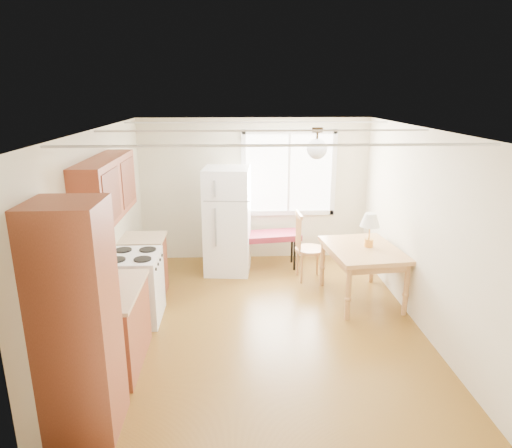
{
  "coord_description": "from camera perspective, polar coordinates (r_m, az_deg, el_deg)",
  "views": [
    {
      "loc": [
        -0.35,
        -5.39,
        2.93
      ],
      "look_at": [
        -0.06,
        0.7,
        1.15
      ],
      "focal_mm": 32.0,
      "sensor_mm": 36.0,
      "label": 1
    }
  ],
  "objects": [
    {
      "name": "room_shell",
      "position": [
        5.65,
        0.95,
        -1.0
      ],
      "size": [
        4.6,
        5.6,
        2.62
      ],
      "color": "#583812",
      "rests_on": "ground"
    },
    {
      "name": "kitchen_run",
      "position": [
        5.37,
        -17.38,
        -7.41
      ],
      "size": [
        0.65,
        3.4,
        2.2
      ],
      "color": "brown",
      "rests_on": "ground"
    },
    {
      "name": "window_unit",
      "position": [
        8.04,
        4.13,
        6.36
      ],
      "size": [
        1.64,
        0.05,
        1.51
      ],
      "color": "white",
      "rests_on": "room_shell"
    },
    {
      "name": "pendant_light",
      "position": [
        5.92,
        7.61,
        9.42
      ],
      "size": [
        0.26,
        0.26,
        0.4
      ],
      "color": "#302315",
      "rests_on": "room_shell"
    },
    {
      "name": "refrigerator",
      "position": [
        7.51,
        -3.6,
        0.41
      ],
      "size": [
        0.79,
        0.79,
        1.76
      ],
      "rotation": [
        0.0,
        0.0,
        -0.1
      ],
      "color": "white",
      "rests_on": "ground"
    },
    {
      "name": "bench",
      "position": [
        7.77,
        0.72,
        -1.66
      ],
      "size": [
        1.35,
        0.66,
        0.6
      ],
      "rotation": [
        0.0,
        0.0,
        0.15
      ],
      "color": "maroon",
      "rests_on": "ground"
    },
    {
      "name": "dining_table",
      "position": [
        6.68,
        13.2,
        -3.74
      ],
      "size": [
        1.09,
        1.37,
        0.79
      ],
      "rotation": [
        0.0,
        0.0,
        0.11
      ],
      "color": "#AE7843",
      "rests_on": "ground"
    },
    {
      "name": "chair",
      "position": [
        7.27,
        6.02,
        -2.19
      ],
      "size": [
        0.49,
        0.49,
        1.11
      ],
      "rotation": [
        0.0,
        0.0,
        0.05
      ],
      "color": "#AE7843",
      "rests_on": "ground"
    },
    {
      "name": "table_lamp",
      "position": [
        6.61,
        14.07,
        0.17
      ],
      "size": [
        0.28,
        0.28,
        0.49
      ],
      "rotation": [
        0.0,
        0.0,
        -0.29
      ],
      "color": "gold",
      "rests_on": "dining_table"
    },
    {
      "name": "coffee_maker",
      "position": [
        4.85,
        -19.05,
        -7.56
      ],
      "size": [
        0.19,
        0.26,
        0.39
      ],
      "rotation": [
        0.0,
        0.0,
        0.0
      ],
      "color": "black",
      "rests_on": "kitchen_run"
    },
    {
      "name": "kettle",
      "position": [
        5.29,
        -17.74,
        -5.87
      ],
      "size": [
        0.13,
        0.13,
        0.25
      ],
      "color": "red",
      "rests_on": "kitchen_run"
    }
  ]
}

